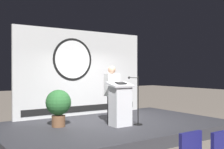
{
  "coord_description": "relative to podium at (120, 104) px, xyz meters",
  "views": [
    {
      "loc": [
        -4.47,
        -6.49,
        1.77
      ],
      "look_at": [
        -0.09,
        -0.05,
        1.69
      ],
      "focal_mm": 44.2,
      "sensor_mm": 36.0,
      "label": 1
    }
  ],
  "objects": [
    {
      "name": "stage_platform",
      "position": [
        0.09,
        0.45,
        -0.74
      ],
      "size": [
        6.4,
        4.0,
        0.3
      ],
      "primitive_type": "cube",
      "color": "#333338",
      "rests_on": "ground"
    },
    {
      "name": "ground_plane",
      "position": [
        0.09,
        0.45,
        -0.89
      ],
      "size": [
        40.0,
        40.0,
        0.0
      ],
      "primitive_type": "plane",
      "color": "#6B6056"
    },
    {
      "name": "potted_plant",
      "position": [
        -1.43,
        0.85,
        0.01
      ],
      "size": [
        0.68,
        0.68,
        0.99
      ],
      "color": "brown",
      "rests_on": "stage_platform"
    },
    {
      "name": "banner_display",
      "position": [
        0.07,
        2.29,
        0.85
      ],
      "size": [
        4.71,
        0.12,
        2.87
      ],
      "color": "silver",
      "rests_on": "stage_platform"
    },
    {
      "name": "speaker_person",
      "position": [
        0.05,
        0.48,
        0.25
      ],
      "size": [
        0.4,
        0.26,
        1.63
      ],
      "color": "black",
      "rests_on": "stage_platform"
    },
    {
      "name": "podium",
      "position": [
        0.0,
        0.0,
        0.0
      ],
      "size": [
        0.64,
        0.5,
        1.2
      ],
      "color": "silver",
      "rests_on": "stage_platform"
    },
    {
      "name": "microphone_stand",
      "position": [
        0.5,
        -0.09,
        -0.12
      ],
      "size": [
        0.24,
        0.56,
        1.35
      ],
      "color": "black",
      "rests_on": "stage_platform"
    }
  ]
}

